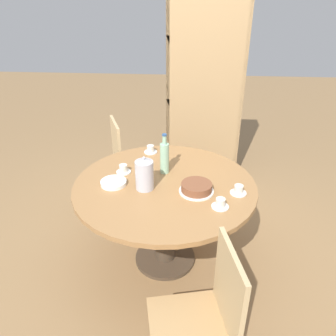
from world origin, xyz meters
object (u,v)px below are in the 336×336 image
cup_c (220,204)px  bookshelf (204,97)px  chair_b (202,319)px  cake_main (196,188)px  cup_d (151,150)px  water_bottle (165,157)px  chair_a (130,161)px  coffee_pot (144,174)px  cup_b (123,169)px  cup_a (238,190)px

cup_c → bookshelf: bearing=92.5°
chair_b → bookshelf: bearing=166.6°
cake_main → cup_d: 0.74m
water_bottle → cake_main: 0.38m
chair_a → cake_main: size_ratio=3.69×
coffee_pot → bookshelf: bearing=74.4°
cup_c → coffee_pot: bearing=159.5°
cup_b → cup_d: bearing=66.2°
chair_a → water_bottle: size_ratio=2.83×
bookshelf → cup_d: bookshelf is taller
chair_b → bookshelf: (0.03, 2.43, 0.49)m
cup_a → chair_b: bearing=-107.1°
cake_main → cup_d: cake_main is taller
cake_main → cup_d: (-0.40, 0.62, -0.01)m
chair_b → cup_d: (-0.44, 1.43, 0.30)m
cup_d → cake_main: bearing=-56.8°
bookshelf → coffee_pot: (-0.44, -1.60, -0.10)m
cup_c → cup_d: size_ratio=1.00×
coffee_pot → cup_a: coffee_pot is taller
water_bottle → cake_main: (0.25, -0.27, -0.10)m
bookshelf → chair_a: bearing=41.8°
cup_a → coffee_pot: bearing=178.3°
cake_main → cup_b: 0.62m
bookshelf → cup_a: size_ratio=16.82×
cake_main → cup_c: bearing=-48.5°
bookshelf → cup_b: bearing=64.9°
water_bottle → cup_b: water_bottle is taller
cup_b → cake_main: bearing=-22.9°
cake_main → cup_a: size_ratio=2.15×
cup_b → cup_d: size_ratio=1.00×
chair_b → cup_b: 1.26m
chair_b → cup_a: bearing=150.3°
cup_b → cup_c: 0.83m
chair_a → cake_main: 1.20m
water_bottle → cup_b: 0.34m
coffee_pot → cup_c: 0.57m
cup_a → cup_b: size_ratio=1.00×
bookshelf → cake_main: 1.63m
chair_b → water_bottle: water_bottle is taller
cake_main → cup_a: 0.29m
cup_b → cup_d: same height
bookshelf → cup_c: bookshelf is taller
bookshelf → cup_b: 1.53m
cup_c → chair_a: bearing=125.7°
chair_b → bookshelf: 2.48m
cup_b → cup_c: bearing=-29.9°
coffee_pot → cup_a: 0.67m
bookshelf → cake_main: bearing=87.3°
water_bottle → cup_d: water_bottle is taller
cup_b → cup_d: 0.41m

